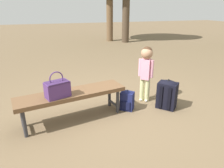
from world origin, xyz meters
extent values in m
plane|color=brown|center=(0.00, 0.00, 0.00)|extent=(40.00, 40.00, 0.00)
cube|color=brown|center=(-0.62, -0.02, 0.42)|extent=(1.65, 0.68, 0.06)
cylinder|color=#2D2D33|center=(0.05, 0.25, 0.20)|extent=(0.05, 0.05, 0.39)
cylinder|color=#2D2D33|center=(0.10, -0.03, 0.20)|extent=(0.05, 0.05, 0.39)
cylinder|color=#2D2D33|center=(-1.33, 0.00, 0.20)|extent=(0.05, 0.05, 0.39)
cylinder|color=#2D2D33|center=(-1.28, -0.28, 0.20)|extent=(0.05, 0.05, 0.39)
cylinder|color=#2D2D33|center=(0.07, 0.11, 0.10)|extent=(0.09, 0.28, 0.04)
cylinder|color=#2D2D33|center=(-1.31, -0.14, 0.10)|extent=(0.09, 0.28, 0.04)
cube|color=#4C2D66|center=(-0.82, -0.13, 0.56)|extent=(0.36, 0.28, 0.22)
cube|color=#39224C|center=(-0.82, -0.13, 0.67)|extent=(0.33, 0.27, 0.02)
torus|color=#4C2D66|center=(-0.82, -0.13, 0.72)|extent=(0.19, 0.08, 0.20)
cylinder|color=#CCCC8C|center=(0.75, 0.20, 0.21)|extent=(0.08, 0.08, 0.42)
cylinder|color=#CCCC8C|center=(0.68, 0.27, 0.21)|extent=(0.08, 0.08, 0.42)
ellipsoid|color=white|center=(0.74, 0.19, 0.02)|extent=(0.10, 0.10, 0.04)
ellipsoid|color=white|center=(0.67, 0.26, 0.02)|extent=(0.10, 0.10, 0.04)
cube|color=pink|center=(0.72, 0.24, 0.60)|extent=(0.20, 0.20, 0.36)
cylinder|color=pink|center=(0.79, 0.17, 0.62)|extent=(0.06, 0.06, 0.31)
cylinder|color=pink|center=(0.64, 0.31, 0.62)|extent=(0.06, 0.06, 0.31)
sphere|color=#A57A5B|center=(0.72, 0.24, 0.88)|extent=(0.20, 0.20, 0.20)
sphere|color=#3F2819|center=(0.72, 0.25, 0.90)|extent=(0.18, 0.18, 0.18)
cube|color=black|center=(0.94, -0.13, 0.23)|extent=(0.37, 0.38, 0.45)
ellipsoid|color=black|center=(0.94, -0.13, 0.44)|extent=(0.35, 0.36, 0.10)
cube|color=black|center=(1.04, -0.05, 0.16)|extent=(0.17, 0.18, 0.20)
cube|color=black|center=(0.81, -0.16, 0.23)|extent=(0.05, 0.05, 0.38)
cube|color=black|center=(0.90, -0.26, 0.23)|extent=(0.05, 0.05, 0.38)
torus|color=black|center=(0.94, -0.13, 0.48)|extent=(0.06, 0.06, 0.07)
cube|color=#191E4C|center=(0.28, 0.02, 0.16)|extent=(0.26, 0.26, 0.31)
ellipsoid|color=#191E4C|center=(0.28, 0.02, 0.31)|extent=(0.25, 0.24, 0.07)
cube|color=black|center=(0.23, -0.05, 0.11)|extent=(0.13, 0.11, 0.14)
cube|color=black|center=(0.37, 0.05, 0.16)|extent=(0.04, 0.03, 0.27)
cube|color=black|center=(0.30, 0.11, 0.16)|extent=(0.04, 0.03, 0.27)
torus|color=black|center=(0.28, 0.02, 0.33)|extent=(0.04, 0.05, 0.05)
cylinder|color=#473828|center=(2.88, 6.54, 1.74)|extent=(0.34, 0.34, 3.48)
cylinder|color=brown|center=(2.29, 7.18, 1.38)|extent=(0.32, 0.32, 2.76)
camera|label=1|loc=(-0.92, -2.80, 1.61)|focal=32.55mm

